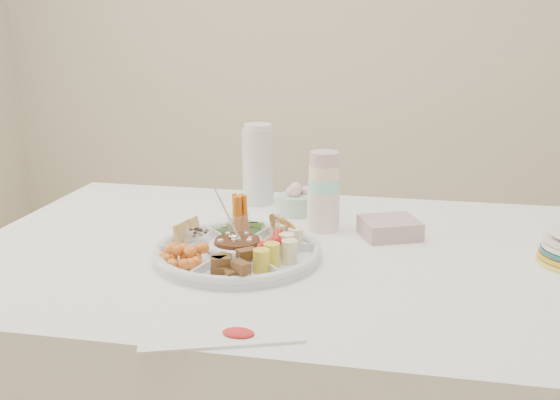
# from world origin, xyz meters

# --- Properties ---
(wall_back) EXTENTS (4.00, 0.02, 2.70)m
(wall_back) POSITION_xyz_m (0.00, 2.00, 1.35)
(wall_back) COLOR beige
(wall_back) RESTS_ON ground
(dining_table) EXTENTS (1.52, 1.02, 0.76)m
(dining_table) POSITION_xyz_m (0.00, 0.00, 0.38)
(dining_table) COLOR white
(dining_table) RESTS_ON floor
(party_tray) EXTENTS (0.46, 0.46, 0.04)m
(party_tray) POSITION_xyz_m (-0.09, -0.08, 0.78)
(party_tray) COLOR silver
(party_tray) RESTS_ON dining_table
(bean_dip) EXTENTS (0.12, 0.12, 0.04)m
(bean_dip) POSITION_xyz_m (-0.09, -0.08, 0.79)
(bean_dip) COLOR #451D0C
(bean_dip) RESTS_ON party_tray
(tortillas) EXTENTS (0.11, 0.11, 0.06)m
(tortillas) POSITION_xyz_m (0.01, 0.01, 0.80)
(tortillas) COLOR #BA6F3E
(tortillas) RESTS_ON party_tray
(carrot_cucumber) EXTENTS (0.14, 0.14, 0.11)m
(carrot_cucumber) POSITION_xyz_m (-0.12, 0.04, 0.82)
(carrot_cucumber) COLOR orange
(carrot_cucumber) RESTS_ON party_tray
(pita_raisins) EXTENTS (0.12, 0.12, 0.05)m
(pita_raisins) POSITION_xyz_m (-0.21, -0.04, 0.80)
(pita_raisins) COLOR tan
(pita_raisins) RESTS_ON party_tray
(cherries) EXTENTS (0.14, 0.14, 0.05)m
(cherries) POSITION_xyz_m (-0.18, -0.17, 0.79)
(cherries) COLOR orange
(cherries) RESTS_ON party_tray
(granola_chunks) EXTENTS (0.13, 0.13, 0.05)m
(granola_chunks) POSITION_xyz_m (-0.06, -0.21, 0.79)
(granola_chunks) COLOR #3D200D
(granola_chunks) RESTS_ON party_tray
(banana_tomato) EXTENTS (0.14, 0.14, 0.09)m
(banana_tomato) POSITION_xyz_m (0.04, -0.12, 0.82)
(banana_tomato) COLOR #E4DE63
(banana_tomato) RESTS_ON party_tray
(cup_stack) EXTENTS (0.09, 0.09, 0.23)m
(cup_stack) POSITION_xyz_m (0.08, 0.16, 0.87)
(cup_stack) COLOR white
(cup_stack) RESTS_ON dining_table
(thermos) EXTENTS (0.11, 0.11, 0.24)m
(thermos) POSITION_xyz_m (-0.14, 0.37, 0.88)
(thermos) COLOR silver
(thermos) RESTS_ON dining_table
(flower_bowl) EXTENTS (0.12, 0.12, 0.08)m
(flower_bowl) POSITION_xyz_m (-0.01, 0.29, 0.80)
(flower_bowl) COLOR #9FD5BC
(flower_bowl) RESTS_ON dining_table
(napkin_stack) EXTENTS (0.17, 0.16, 0.05)m
(napkin_stack) POSITION_xyz_m (0.25, 0.14, 0.78)
(napkin_stack) COLOR #B9999E
(napkin_stack) RESTS_ON dining_table
(placemat) EXTENTS (0.30, 0.18, 0.01)m
(placemat) POSITION_xyz_m (-0.02, -0.45, 0.76)
(placemat) COLOR white
(placemat) RESTS_ON dining_table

